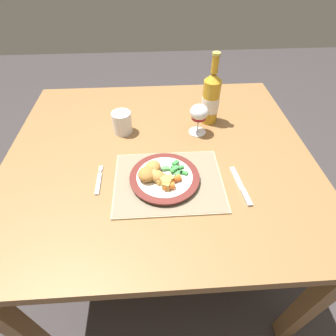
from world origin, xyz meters
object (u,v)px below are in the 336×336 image
fork (99,182)px  wine_glass (199,114)px  bottle (211,98)px  table_knife (242,189)px  drinking_cup (122,122)px  dining_table (159,166)px  dinner_plate (165,178)px

fork → wine_glass: (0.39, 0.27, 0.09)m
wine_glass → bottle: (0.06, 0.09, 0.02)m
bottle → table_knife: bearing=-83.8°
fork → wine_glass: wine_glass is taller
wine_glass → table_knife: bearing=-72.1°
bottle → drinking_cup: 0.39m
wine_glass → drinking_cup: bearing=175.5°
fork → dining_table: bearing=35.7°
wine_glass → drinking_cup: size_ratio=1.42×
fork → dinner_plate: bearing=-2.5°
fork → wine_glass: size_ratio=1.05×
bottle → drinking_cup: bottle is taller
dinner_plate → fork: (-0.23, 0.01, -0.01)m
dining_table → table_knife: table_knife is taller
dining_table → drinking_cup: 0.24m
table_knife → wine_glass: bearing=107.9°
bottle → wine_glass: bearing=-125.9°
fork → bottle: 0.58m
fork → table_knife: size_ratio=0.76×
fork → table_knife: bearing=-7.5°
drinking_cup → bottle: bearing=9.1°
dinner_plate → bottle: size_ratio=0.80×
dinner_plate → table_knife: size_ratio=1.34×
bottle → dining_table: bearing=-139.7°
table_knife → drinking_cup: 0.56m
dining_table → drinking_cup: bearing=137.1°
dining_table → table_knife: 0.37m
dinner_plate → fork: bearing=177.5°
dining_table → drinking_cup: (-0.15, 0.14, 0.13)m
dinner_plate → drinking_cup: size_ratio=2.61×
dining_table → bottle: bearing=40.3°
fork → table_knife: (0.49, -0.07, 0.00)m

